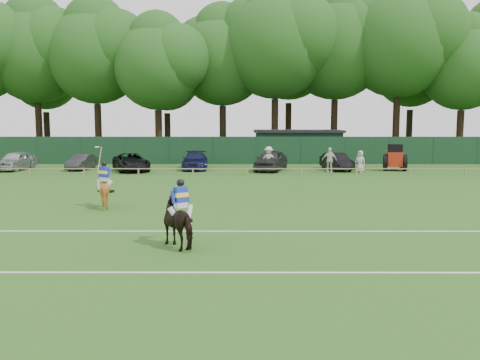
{
  "coord_description": "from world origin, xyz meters",
  "views": [
    {
      "loc": [
        0.56,
        -19.04,
        4.03
      ],
      "look_at": [
        0.5,
        3.0,
        1.4
      ],
      "focal_mm": 38.0,
      "sensor_mm": 36.0,
      "label": 1
    }
  ],
  "objects_px": {
    "sedan_grey": "(82,162)",
    "utility_shed": "(298,146)",
    "estate_black": "(337,162)",
    "spectator_mid": "(329,160)",
    "sedan_navy": "(195,161)",
    "horse_dark": "(181,222)",
    "sedan_silver": "(16,161)",
    "suv_black": "(131,162)",
    "spectator_left": "(269,159)",
    "tractor": "(395,158)",
    "spectator_right": "(360,162)",
    "horse_chestnut": "(105,191)",
    "polo_ball": "(191,223)",
    "hatch_grey": "(271,160)"
  },
  "relations": [
    {
      "from": "sedan_grey",
      "to": "utility_shed",
      "type": "height_order",
      "value": "utility_shed"
    },
    {
      "from": "estate_black",
      "to": "spectator_mid",
      "type": "relative_size",
      "value": 2.17
    },
    {
      "from": "sedan_navy",
      "to": "horse_dark",
      "type": "bearing_deg",
      "value": -88.26
    },
    {
      "from": "horse_dark",
      "to": "sedan_silver",
      "type": "distance_m",
      "value": 29.55
    },
    {
      "from": "horse_dark",
      "to": "utility_shed",
      "type": "relative_size",
      "value": 0.23
    },
    {
      "from": "suv_black",
      "to": "estate_black",
      "type": "distance_m",
      "value": 16.34
    },
    {
      "from": "spectator_left",
      "to": "sedan_grey",
      "type": "bearing_deg",
      "value": 177.88
    },
    {
      "from": "suv_black",
      "to": "utility_shed",
      "type": "xyz_separation_m",
      "value": [
        14.14,
        9.21,
        0.84
      ]
    },
    {
      "from": "sedan_navy",
      "to": "tractor",
      "type": "xyz_separation_m",
      "value": [
        16.0,
        -0.79,
        0.29
      ]
    },
    {
      "from": "spectator_left",
      "to": "sedan_silver",
      "type": "bearing_deg",
      "value": -179.59
    },
    {
      "from": "horse_dark",
      "to": "sedan_navy",
      "type": "relative_size",
      "value": 0.39
    },
    {
      "from": "sedan_navy",
      "to": "spectator_right",
      "type": "relative_size",
      "value": 2.9
    },
    {
      "from": "estate_black",
      "to": "spectator_left",
      "type": "distance_m",
      "value": 5.68
    },
    {
      "from": "horse_dark",
      "to": "spectator_right",
      "type": "distance_m",
      "value": 25.38
    },
    {
      "from": "horse_chestnut",
      "to": "utility_shed",
      "type": "relative_size",
      "value": 0.19
    },
    {
      "from": "spectator_mid",
      "to": "polo_ball",
      "type": "relative_size",
      "value": 21.26
    },
    {
      "from": "sedan_silver",
      "to": "estate_black",
      "type": "xyz_separation_m",
      "value": [
        25.74,
        -0.02,
        -0.07
      ]
    },
    {
      "from": "estate_black",
      "to": "spectator_mid",
      "type": "bearing_deg",
      "value": -126.88
    },
    {
      "from": "sedan_grey",
      "to": "spectator_right",
      "type": "distance_m",
      "value": 22.11
    },
    {
      "from": "sedan_grey",
      "to": "utility_shed",
      "type": "xyz_separation_m",
      "value": [
        18.36,
        8.2,
        0.92
      ]
    },
    {
      "from": "spectator_left",
      "to": "utility_shed",
      "type": "height_order",
      "value": "utility_shed"
    },
    {
      "from": "spectator_left",
      "to": "suv_black",
      "type": "bearing_deg",
      "value": -179.29
    },
    {
      "from": "sedan_silver",
      "to": "polo_ball",
      "type": "xyz_separation_m",
      "value": [
        16.15,
        -21.23,
        -0.71
      ]
    },
    {
      "from": "sedan_grey",
      "to": "spectator_left",
      "type": "height_order",
      "value": "spectator_left"
    },
    {
      "from": "horse_dark",
      "to": "hatch_grey",
      "type": "height_order",
      "value": "hatch_grey"
    },
    {
      "from": "suv_black",
      "to": "spectator_left",
      "type": "xyz_separation_m",
      "value": [
        10.81,
        -0.67,
        0.28
      ]
    },
    {
      "from": "sedan_navy",
      "to": "spectator_mid",
      "type": "height_order",
      "value": "spectator_mid"
    },
    {
      "from": "sedan_silver",
      "to": "spectator_mid",
      "type": "height_order",
      "value": "spectator_mid"
    },
    {
      "from": "spectator_left",
      "to": "spectator_right",
      "type": "xyz_separation_m",
      "value": [
        6.97,
        -0.49,
        -0.14
      ]
    },
    {
      "from": "suv_black",
      "to": "spectator_right",
      "type": "bearing_deg",
      "value": -25.82
    },
    {
      "from": "horse_dark",
      "to": "sedan_grey",
      "type": "bearing_deg",
      "value": -103.59
    },
    {
      "from": "horse_dark",
      "to": "polo_ball",
      "type": "bearing_deg",
      "value": -126.45
    },
    {
      "from": "horse_dark",
      "to": "hatch_grey",
      "type": "relative_size",
      "value": 0.39
    },
    {
      "from": "sedan_navy",
      "to": "spectator_mid",
      "type": "bearing_deg",
      "value": -16.27
    },
    {
      "from": "horse_chestnut",
      "to": "sedan_grey",
      "type": "xyz_separation_m",
      "value": [
        -6.64,
        17.81,
        -0.16
      ]
    },
    {
      "from": "hatch_grey",
      "to": "spectator_left",
      "type": "xyz_separation_m",
      "value": [
        -0.24,
        -0.99,
        0.16
      ]
    },
    {
      "from": "sedan_silver",
      "to": "hatch_grey",
      "type": "relative_size",
      "value": 0.92
    },
    {
      "from": "horse_chestnut",
      "to": "utility_shed",
      "type": "distance_m",
      "value": 28.54
    },
    {
      "from": "suv_black",
      "to": "tractor",
      "type": "xyz_separation_m",
      "value": [
        20.93,
        0.58,
        0.29
      ]
    },
    {
      "from": "horse_chestnut",
      "to": "spectator_left",
      "type": "bearing_deg",
      "value": -89.06
    },
    {
      "from": "sedan_silver",
      "to": "tractor",
      "type": "relative_size",
      "value": 1.61
    },
    {
      "from": "tractor",
      "to": "sedan_grey",
      "type": "bearing_deg",
      "value": -169.81
    },
    {
      "from": "suv_black",
      "to": "estate_black",
      "type": "relative_size",
      "value": 1.21
    },
    {
      "from": "suv_black",
      "to": "spectator_mid",
      "type": "relative_size",
      "value": 2.64
    },
    {
      "from": "horse_dark",
      "to": "utility_shed",
      "type": "xyz_separation_m",
      "value": [
        7.35,
        33.24,
        0.73
      ]
    },
    {
      "from": "utility_shed",
      "to": "sedan_grey",
      "type": "bearing_deg",
      "value": -155.93
    },
    {
      "from": "horse_dark",
      "to": "hatch_grey",
      "type": "distance_m",
      "value": 24.71
    },
    {
      "from": "tractor",
      "to": "hatch_grey",
      "type": "bearing_deg",
      "value": -167.29
    },
    {
      "from": "horse_dark",
      "to": "utility_shed",
      "type": "distance_m",
      "value": 34.05
    },
    {
      "from": "sedan_navy",
      "to": "polo_ball",
      "type": "distance_m",
      "value": 21.99
    }
  ]
}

